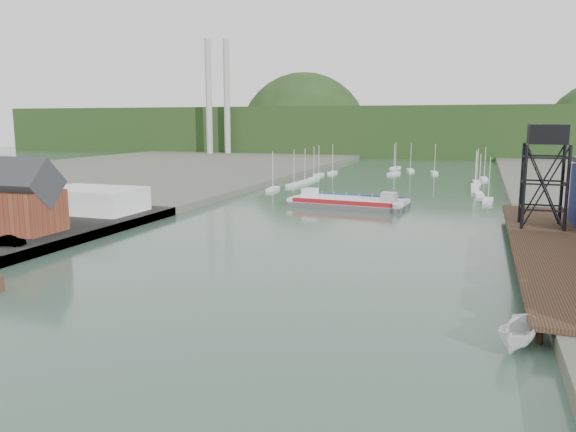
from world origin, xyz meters
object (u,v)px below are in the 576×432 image
Objects in this scene: lift_tower at (547,141)px; chain_ferry at (348,202)px; motorboat at (518,336)px; harbor_building at (19,203)px.

chain_ferry is (-36.64, 23.97, -14.61)m from lift_tower.
motorboat is at bearing -96.89° from lift_tower.
lift_tower is at bearing 101.37° from motorboat.
motorboat is (71.18, -20.17, -4.84)m from harbor_building.
harbor_building is at bearing -122.62° from chain_ferry.
chain_ferry is at bearing 52.17° from harbor_building.
chain_ferry is (40.36, 51.97, -5.05)m from harbor_building.
lift_tower reaches higher than chain_ferry.
harbor_building is 82.49m from lift_tower.
motorboat is (-5.82, -48.17, -14.40)m from lift_tower.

